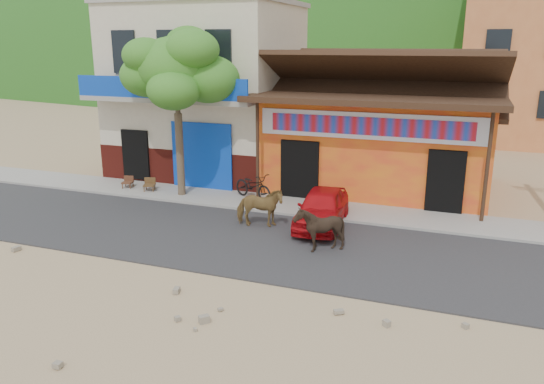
# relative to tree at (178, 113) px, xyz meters

# --- Properties ---
(ground) EXTENTS (120.00, 120.00, 0.00)m
(ground) POSITION_rel_tree_xyz_m (4.60, -5.80, -3.12)
(ground) COLOR #9E825B
(ground) RESTS_ON ground
(road) EXTENTS (60.00, 5.00, 0.04)m
(road) POSITION_rel_tree_xyz_m (4.60, -3.30, -3.10)
(road) COLOR #28282B
(road) RESTS_ON ground
(sidewalk) EXTENTS (60.00, 2.00, 0.12)m
(sidewalk) POSITION_rel_tree_xyz_m (4.60, 0.20, -3.06)
(sidewalk) COLOR gray
(sidewalk) RESTS_ON ground
(dance_club) EXTENTS (8.00, 6.00, 3.60)m
(dance_club) POSITION_rel_tree_xyz_m (6.60, 4.20, -1.32)
(dance_club) COLOR orange
(dance_club) RESTS_ON ground
(cafe_building) EXTENTS (7.00, 6.00, 7.00)m
(cafe_building) POSITION_rel_tree_xyz_m (-0.90, 4.20, 0.38)
(cafe_building) COLOR beige
(cafe_building) RESTS_ON ground
(tree) EXTENTS (3.00, 3.00, 6.00)m
(tree) POSITION_rel_tree_xyz_m (0.00, 0.00, 0.00)
(tree) COLOR #2D721E
(tree) RESTS_ON sidewalk
(cow_tan) EXTENTS (1.59, 1.01, 1.24)m
(cow_tan) POSITION_rel_tree_xyz_m (3.94, -2.12, -2.46)
(cow_tan) COLOR olive
(cow_tan) RESTS_ON road
(cow_dark) EXTENTS (1.28, 1.17, 1.27)m
(cow_dark) POSITION_rel_tree_xyz_m (6.19, -3.40, -2.44)
(cow_dark) COLOR black
(cow_dark) RESTS_ON road
(red_car) EXTENTS (1.61, 3.48, 1.16)m
(red_car) POSITION_rel_tree_xyz_m (5.71, -1.34, -2.50)
(red_car) COLOR red
(red_car) RESTS_ON road
(scooter) EXTENTS (1.91, 1.37, 0.96)m
(scooter) POSITION_rel_tree_xyz_m (2.71, 0.37, -2.52)
(scooter) COLOR black
(scooter) RESTS_ON sidewalk
(cafe_chair_left) EXTENTS (0.46, 0.46, 0.82)m
(cafe_chair_left) POSITION_rel_tree_xyz_m (-2.44, 0.11, -2.59)
(cafe_chair_left) COLOR #482718
(cafe_chair_left) RESTS_ON sidewalk
(cafe_chair_right) EXTENTS (0.54, 0.54, 0.90)m
(cafe_chair_right) POSITION_rel_tree_xyz_m (-1.40, 0.01, -2.55)
(cafe_chair_right) COLOR #52351B
(cafe_chair_right) RESTS_ON sidewalk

